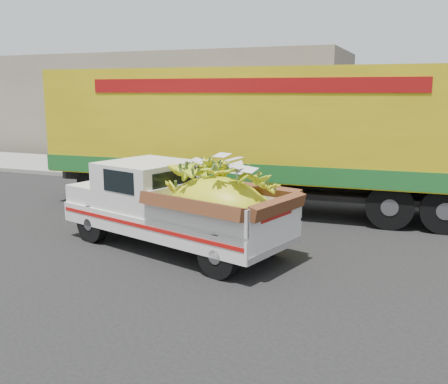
% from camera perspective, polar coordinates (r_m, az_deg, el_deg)
% --- Properties ---
extents(ground, '(100.00, 100.00, 0.00)m').
position_cam_1_polar(ground, '(10.28, -5.42, -6.83)').
color(ground, black).
rests_on(ground, ground).
extents(curb, '(60.00, 0.25, 0.15)m').
position_cam_1_polar(curb, '(16.29, 5.39, 0.30)').
color(curb, gray).
rests_on(curb, ground).
extents(sidewalk, '(60.00, 4.00, 0.14)m').
position_cam_1_polar(sidewalk, '(18.29, 7.28, 1.47)').
color(sidewalk, gray).
rests_on(sidewalk, ground).
extents(building_left, '(18.00, 6.00, 5.00)m').
position_cam_1_polar(building_left, '(26.49, -6.39, 9.85)').
color(building_left, gray).
rests_on(building_left, ground).
extents(pickup_truck, '(5.29, 3.12, 1.75)m').
position_cam_1_polar(pickup_truck, '(10.04, -4.16, -1.67)').
color(pickup_truck, black).
rests_on(pickup_truck, ground).
extents(semi_trailer, '(12.04, 3.17, 3.80)m').
position_cam_1_polar(semi_trailer, '(13.59, 4.01, 6.82)').
color(semi_trailer, black).
rests_on(semi_trailer, ground).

